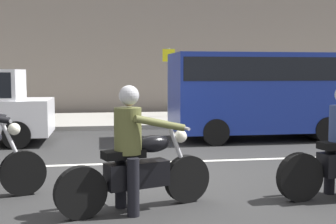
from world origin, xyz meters
TOP-DOWN VIEW (x-y plane):
  - ground_plane at (0.00, 0.00)m, footprint 80.00×80.00m
  - sidewalk_slab at (0.00, 8.00)m, footprint 40.00×4.40m
  - lane_marking_stripe at (0.18, 0.90)m, footprint 18.00×0.14m
  - motorcycle_with_rider_olive at (-0.21, -2.00)m, footprint 2.02×0.92m
  - parked_van_cobalt_blue at (3.47, 3.54)m, footprint 4.53×1.96m
  - street_sign_post at (1.82, 8.21)m, footprint 0.44×0.08m

SIDE VIEW (x-z plane):
  - ground_plane at x=0.00m, z-range 0.00..0.00m
  - lane_marking_stripe at x=0.18m, z-range 0.00..0.01m
  - sidewalk_slab at x=0.00m, z-range 0.00..0.14m
  - motorcycle_with_rider_olive at x=-0.21m, z-range -0.14..1.44m
  - parked_van_cobalt_blue at x=3.47m, z-range 0.18..2.39m
  - street_sign_post at x=1.82m, z-range 0.40..2.84m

